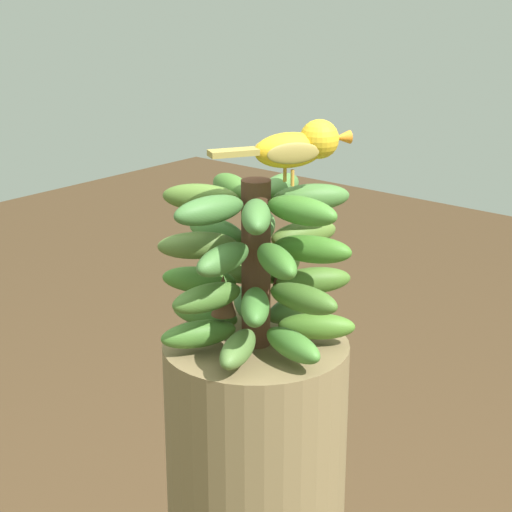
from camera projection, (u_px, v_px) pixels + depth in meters
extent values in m
cylinder|color=#4C2D1E|center=(256.00, 264.00, 1.26)|extent=(0.04, 0.04, 0.24)
ellipsoid|color=#517435|center=(238.00, 349.00, 1.21)|extent=(0.08, 0.12, 0.04)
ellipsoid|color=#467F32|center=(293.00, 345.00, 1.22)|extent=(0.12, 0.06, 0.04)
ellipsoid|color=#4B7C29|center=(317.00, 326.00, 1.28)|extent=(0.11, 0.10, 0.04)
ellipsoid|color=#446F31|center=(295.00, 308.00, 1.35)|extent=(0.04, 0.11, 0.04)
ellipsoid|color=#3F7334|center=(247.00, 303.00, 1.37)|extent=(0.11, 0.10, 0.04)
ellipsoid|color=#437B2C|center=(205.00, 314.00, 1.33)|extent=(0.12, 0.06, 0.04)
ellipsoid|color=#45782C|center=(199.00, 334.00, 1.26)|extent=(0.08, 0.12, 0.04)
ellipsoid|color=#456F2B|center=(207.00, 298.00, 1.22)|extent=(0.06, 0.12, 0.04)
ellipsoid|color=#3E712E|center=(255.00, 307.00, 1.19)|extent=(0.10, 0.11, 0.04)
ellipsoid|color=#436B28|center=(304.00, 298.00, 1.22)|extent=(0.11, 0.04, 0.04)
ellipsoid|color=#466E27|center=(313.00, 280.00, 1.29)|extent=(0.10, 0.11, 0.04)
ellipsoid|color=#4C7428|center=(281.00, 267.00, 1.34)|extent=(0.06, 0.12, 0.04)
ellipsoid|color=#4C6E2A|center=(232.00, 267.00, 1.34)|extent=(0.12, 0.08, 0.04)
ellipsoid|color=#3E7526|center=(199.00, 280.00, 1.29)|extent=(0.12, 0.08, 0.04)
ellipsoid|color=#51702A|center=(304.00, 234.00, 1.29)|extent=(0.07, 0.12, 0.04)
ellipsoid|color=#457A34|center=(262.00, 227.00, 1.33)|extent=(0.09, 0.11, 0.04)
ellipsoid|color=#437E34|center=(216.00, 231.00, 1.30)|extent=(0.11, 0.05, 0.04)
ellipsoid|color=#506D2E|center=(197.00, 245.00, 1.24)|extent=(0.10, 0.11, 0.04)
ellipsoid|color=#416E32|center=(223.00, 259.00, 1.18)|extent=(0.05, 0.11, 0.04)
ellipsoid|color=#3E742A|center=(277.00, 261.00, 1.18)|extent=(0.11, 0.09, 0.04)
ellipsoid|color=#3D7424|center=(312.00, 249.00, 1.22)|extent=(0.12, 0.08, 0.04)
ellipsoid|color=#447333|center=(311.00, 197.00, 1.25)|extent=(0.10, 0.11, 0.04)
ellipsoid|color=#427133|center=(280.00, 188.00, 1.30)|extent=(0.06, 0.12, 0.04)
ellipsoid|color=#407029|center=(232.00, 188.00, 1.30)|extent=(0.12, 0.08, 0.04)
ellipsoid|color=#4F712A|center=(201.00, 197.00, 1.25)|extent=(0.12, 0.08, 0.04)
ellipsoid|color=#3E6D32|center=(209.00, 210.00, 1.18)|extent=(0.06, 0.12, 0.04)
ellipsoid|color=#407133|center=(256.00, 216.00, 1.15)|extent=(0.10, 0.11, 0.04)
ellipsoid|color=#417B2C|center=(303.00, 210.00, 1.18)|extent=(0.11, 0.04, 0.04)
cone|color=brown|center=(223.00, 295.00, 1.26)|extent=(0.04, 0.04, 0.06)
cone|color=#4C2D1E|center=(285.00, 265.00, 1.28)|extent=(0.04, 0.04, 0.06)
cylinder|color=#C68933|center=(292.00, 178.00, 1.18)|extent=(0.01, 0.00, 0.02)
cylinder|color=#C68933|center=(285.00, 174.00, 1.21)|extent=(0.01, 0.00, 0.02)
ellipsoid|color=gold|center=(289.00, 150.00, 1.19)|extent=(0.09, 0.11, 0.05)
ellipsoid|color=olive|center=(292.00, 154.00, 1.16)|extent=(0.04, 0.07, 0.03)
ellipsoid|color=olive|center=(279.00, 147.00, 1.20)|extent=(0.04, 0.07, 0.03)
cube|color=olive|center=(233.00, 153.00, 1.16)|extent=(0.05, 0.07, 0.01)
sphere|color=gold|center=(319.00, 139.00, 1.20)|extent=(0.05, 0.05, 0.05)
sphere|color=black|center=(318.00, 133.00, 1.21)|extent=(0.01, 0.01, 0.01)
cone|color=orange|center=(341.00, 137.00, 1.21)|extent=(0.03, 0.03, 0.02)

